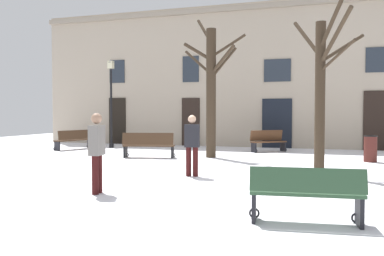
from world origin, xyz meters
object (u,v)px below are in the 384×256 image
tree_center (322,86)px  person_near_bench (97,149)px  bench_far_corner (149,145)px  bench_by_litter_bin (75,139)px  bench_near_lamp (306,194)px  litter_bin (370,149)px  bench_facing_shops (268,141)px  tree_foreground (211,88)px  streetlamp (111,94)px  person_strolling (192,143)px

tree_center → person_near_bench: tree_center is taller
tree_center → bench_far_corner: tree_center is taller
bench_by_litter_bin → bench_near_lamp: bench_by_litter_bin is taller
litter_bin → person_near_bench: bearing=-129.8°
bench_facing_shops → tree_center: bearing=-107.9°
litter_bin → bench_far_corner: size_ratio=0.45×
tree_foreground → bench_facing_shops: 3.91m
streetlamp → bench_by_litter_bin: size_ratio=2.18×
streetlamp → person_strolling: 9.44m
bench_by_litter_bin → person_strolling: (7.32, -5.69, 0.42)m
bench_facing_shops → person_near_bench: size_ratio=0.91×
streetlamp → tree_center: bearing=-30.9°
streetlamp → bench_facing_shops: (7.35, 0.17, -2.08)m
tree_foreground → bench_facing_shops: tree_foreground is taller
tree_center → person_strolling: 3.80m
tree_center → bench_by_litter_bin: 11.56m
person_strolling → bench_far_corner: bearing=117.5°
bench_far_corner → bench_facing_shops: size_ratio=1.31×
streetlamp → person_strolling: (6.16, -6.96, -1.66)m
bench_far_corner → bench_facing_shops: 5.33m
tree_foreground → bench_by_litter_bin: (-6.71, 1.31, -2.13)m
bench_near_lamp → bench_by_litter_bin: bearing=-48.8°
tree_center → bench_facing_shops: 6.42m
bench_by_litter_bin → bench_facing_shops: (8.51, 1.44, 0.01)m
bench_by_litter_bin → person_near_bench: person_near_bench is taller
tree_center → litter_bin: 4.19m
streetlamp → tree_foreground: bearing=-24.9°
tree_foreground → bench_near_lamp: 9.10m
bench_by_litter_bin → person_near_bench: size_ratio=1.16×
streetlamp → bench_near_lamp: size_ratio=2.45×
bench_far_corner → bench_near_lamp: size_ratio=1.15×
tree_center → bench_far_corner: size_ratio=2.30×
tree_foreground → bench_far_corner: 3.13m
person_near_bench → litter_bin: bearing=132.9°
litter_bin → person_near_bench: 9.56m
bench_by_litter_bin → person_strolling: person_strolling is taller
tree_center → bench_by_litter_bin: (-10.54, 4.35, -1.91)m
person_near_bench → bench_by_litter_bin: bearing=-151.2°
tree_foreground → tree_center: (3.83, -3.04, -0.22)m
tree_center → person_strolling: tree_center is taller
bench_far_corner → person_near_bench: person_near_bench is taller
bench_near_lamp → person_near_bench: 4.30m
tree_center → bench_by_litter_bin: tree_center is taller
tree_foreground → bench_facing_shops: (1.80, 2.75, -2.12)m
bench_near_lamp → person_strolling: (-2.92, 3.74, 0.42)m
streetlamp → litter_bin: (11.05, -2.29, -2.09)m
bench_facing_shops → litter_bin: bearing=-70.9°
bench_by_litter_bin → bench_near_lamp: (10.23, -9.43, 0.01)m
person_strolling → tree_foreground: bearing=87.5°
streetlamp → bench_by_litter_bin: bearing=-132.3°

